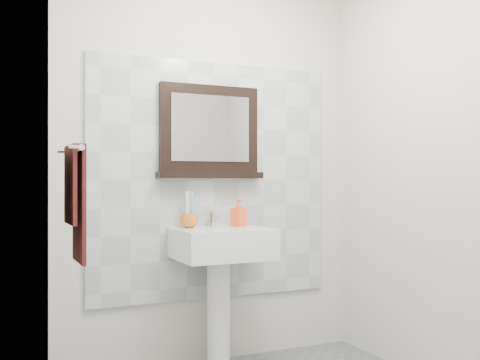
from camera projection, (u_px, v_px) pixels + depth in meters
name	position (u px, v px, depth m)	size (l,w,h in m)	color
back_wall	(212.00, 165.00, 3.59)	(2.00, 0.01, 2.50)	beige
left_wall	(79.00, 154.00, 2.17)	(0.01, 2.20, 2.50)	beige
right_wall	(462.00, 161.00, 3.01)	(0.01, 2.20, 2.50)	beige
splashback	(213.00, 180.00, 3.58)	(1.60, 0.02, 1.50)	#AEB8BD
pedestal_sink	(221.00, 259.00, 3.37)	(0.55, 0.44, 0.96)	white
toothbrush_cup	(189.00, 221.00, 3.41)	(0.11, 0.11, 0.08)	#CA6417
toothbrushes	(189.00, 208.00, 3.41)	(0.05, 0.04, 0.21)	white
soap_dispenser	(239.00, 213.00, 3.53)	(0.07, 0.08, 0.17)	red
framed_mirror	(209.00, 134.00, 3.54)	(0.69, 0.11, 0.59)	black
towel_bar	(74.00, 150.00, 2.63)	(0.07, 0.40, 0.03)	silver
hand_towel	(76.00, 194.00, 2.63)	(0.06, 0.30, 0.55)	#37100F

